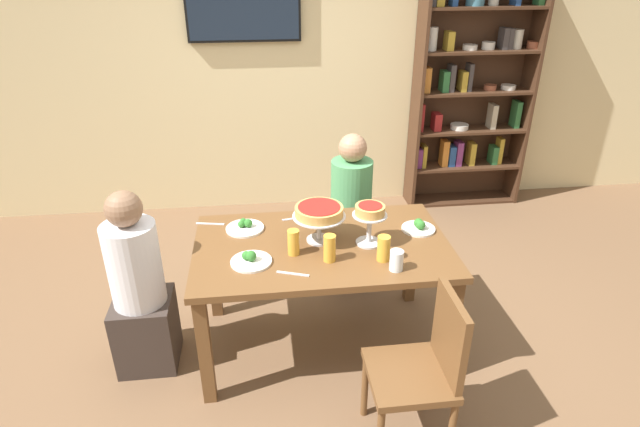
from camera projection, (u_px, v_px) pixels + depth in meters
name	position (u px, v px, depth m)	size (l,w,h in m)	color
ground_plane	(322.00, 342.00, 3.37)	(12.00, 12.00, 0.00)	brown
rear_partition	(291.00, 60.00, 4.69)	(8.00, 0.12, 2.80)	beige
dining_table	(322.00, 258.00, 3.08)	(1.50, 0.91, 0.74)	brown
bookshelf	(471.00, 89.00, 4.82)	(1.12, 0.30, 2.21)	#422819
television	(243.00, 5.00, 4.35)	(0.97, 0.05, 0.60)	black
diner_head_west	(140.00, 295.00, 3.01)	(0.34, 0.34, 1.15)	#382D28
diner_far_right	(351.00, 219.00, 3.86)	(0.34, 0.34, 1.15)	#382D28
chair_near_right	(424.00, 365.00, 2.50)	(0.40, 0.40, 0.87)	brown
deep_dish_pizza_stand	(319.00, 213.00, 2.99)	(0.31, 0.31, 0.23)	silver
personal_pizza_stand	(370.00, 215.00, 2.96)	(0.20, 0.20, 0.25)	silver
salad_plate_near_diner	(251.00, 260.00, 2.85)	(0.23, 0.23, 0.07)	white
salad_plate_far_diner	(245.00, 227.00, 3.19)	(0.23, 0.23, 0.07)	white
salad_plate_spare	(419.00, 227.00, 3.18)	(0.21, 0.21, 0.07)	white
beer_glass_amber_tall	(330.00, 248.00, 2.84)	(0.07, 0.07, 0.16)	gold
beer_glass_amber_short	(293.00, 242.00, 2.91)	(0.07, 0.07, 0.15)	gold
beer_glass_amber_spare	(384.00, 248.00, 2.85)	(0.07, 0.07, 0.15)	gold
water_glass_clear_near	(396.00, 260.00, 2.77)	(0.07, 0.07, 0.12)	white
cutlery_fork_near	(293.00, 274.00, 2.75)	(0.18, 0.02, 0.01)	silver
cutlery_knife_near	(296.00, 218.00, 3.32)	(0.18, 0.02, 0.01)	silver
cutlery_fork_far	(210.00, 224.00, 3.26)	(0.18, 0.02, 0.01)	silver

